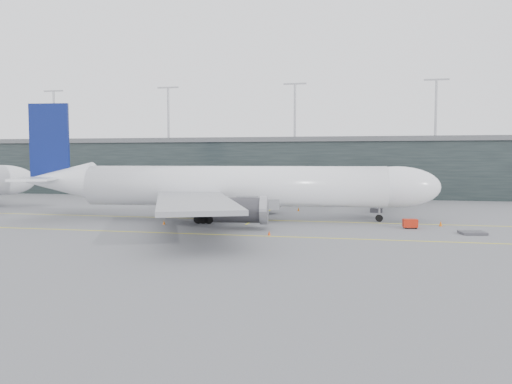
# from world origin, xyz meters

# --- Properties ---
(ground) EXTENTS (320.00, 320.00, 0.00)m
(ground) POSITION_xyz_m (0.00, 0.00, 0.00)
(ground) COLOR slate
(ground) RESTS_ON ground
(taxiline_a) EXTENTS (160.00, 0.25, 0.02)m
(taxiline_a) POSITION_xyz_m (0.00, -4.00, 0.01)
(taxiline_a) COLOR yellow
(taxiline_a) RESTS_ON ground
(taxiline_b) EXTENTS (160.00, 0.25, 0.02)m
(taxiline_b) POSITION_xyz_m (0.00, -20.00, 0.01)
(taxiline_b) COLOR yellow
(taxiline_b) RESTS_ON ground
(taxiline_lead_main) EXTENTS (0.25, 60.00, 0.02)m
(taxiline_lead_main) POSITION_xyz_m (5.00, 20.00, 0.01)
(taxiline_lead_main) COLOR yellow
(taxiline_lead_main) RESTS_ON ground
(terminal) EXTENTS (240.00, 36.00, 29.00)m
(terminal) POSITION_xyz_m (-0.00, 58.00, 7.62)
(terminal) COLOR black
(terminal) RESTS_ON ground
(main_aircraft) EXTENTS (67.84, 63.41, 19.01)m
(main_aircraft) POSITION_xyz_m (1.59, -4.77, 5.34)
(main_aircraft) COLOR white
(main_aircraft) RESTS_ON ground
(jet_bridge) EXTENTS (10.01, 46.46, 7.09)m
(jet_bridge) POSITION_xyz_m (26.04, 25.87, 5.31)
(jet_bridge) COLOR #2E2D32
(jet_bridge) RESTS_ON ground
(gse_cart) EXTENTS (2.11, 1.50, 1.34)m
(gse_cart) POSITION_xyz_m (28.84, -9.02, 0.74)
(gse_cart) COLOR #B7200D
(gse_cart) RESTS_ON ground
(baggage_dolly) EXTENTS (3.51, 2.99, 0.31)m
(baggage_dolly) POSITION_xyz_m (36.36, -12.85, 0.19)
(baggage_dolly) COLOR #3D3D42
(baggage_dolly) RESTS_ON ground
(uld_a) EXTENTS (1.86, 1.51, 1.66)m
(uld_a) POSITION_xyz_m (-5.93, 10.74, 0.87)
(uld_a) COLOR #36363B
(uld_a) RESTS_ON ground
(uld_b) EXTENTS (1.97, 1.63, 1.71)m
(uld_b) POSITION_xyz_m (-0.99, 12.27, 0.90)
(uld_b) COLOR #36363B
(uld_b) RESTS_ON ground
(uld_c) EXTENTS (1.78, 1.44, 1.60)m
(uld_c) POSITION_xyz_m (1.31, 10.28, 0.84)
(uld_c) COLOR #36363B
(uld_c) RESTS_ON ground
(cone_nose) EXTENTS (0.49, 0.49, 0.78)m
(cone_nose) POSITION_xyz_m (33.46, -5.78, 0.39)
(cone_nose) COLOR #E0600C
(cone_nose) RESTS_ON ground
(cone_wing_stbd) EXTENTS (0.39, 0.39, 0.63)m
(cone_wing_stbd) POSITION_xyz_m (10.24, -19.25, 0.31)
(cone_wing_stbd) COLOR #E3470C
(cone_wing_stbd) RESTS_ON ground
(cone_wing_port) EXTENTS (0.45, 0.45, 0.71)m
(cone_wing_port) POSITION_xyz_m (10.49, 10.71, 0.36)
(cone_wing_port) COLOR #CF660B
(cone_wing_port) RESTS_ON ground
(cone_tail) EXTENTS (0.40, 0.40, 0.64)m
(cone_tail) POSITION_xyz_m (-7.14, -12.19, 0.32)
(cone_tail) COLOR orange
(cone_tail) RESTS_ON ground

